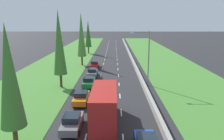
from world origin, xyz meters
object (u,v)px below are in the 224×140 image
object	(u,v)px
poplar_tree_third	(81,35)
street_light_mast	(147,55)
red_box_truck_centre_lane	(105,105)
green_sedan_left_lane	(89,82)
poplar_tree_second	(59,43)
orange_sedan_left_lane	(81,97)
red_sedan_left_lane	(95,64)
grey_sedan_left_lane	(72,122)
poplar_tree_nearest	(9,77)
grey_sedan_left_lane_fifth	(92,73)
poplar_tree_fourth	(88,34)

from	to	relation	value
poplar_tree_third	street_light_mast	size ratio (longest dim) A/B	1.39
red_box_truck_centre_lane	poplar_tree_third	bearing A→B (deg)	102.12
green_sedan_left_lane	poplar_tree_second	distance (m)	7.84
orange_sedan_left_lane	poplar_tree_second	distance (m)	10.56
red_box_truck_centre_lane	red_sedan_left_lane	world-z (taller)	red_box_truck_centre_lane
grey_sedan_left_lane	poplar_tree_nearest	size ratio (longest dim) A/B	0.42
orange_sedan_left_lane	poplar_tree_second	size ratio (longest dim) A/B	0.36
orange_sedan_left_lane	red_box_truck_centre_lane	size ratio (longest dim) A/B	0.48
grey_sedan_left_lane_fifth	poplar_tree_third	distance (m)	13.45
grey_sedan_left_lane	street_light_mast	world-z (taller)	street_light_mast
red_sedan_left_lane	red_box_truck_centre_lane	bearing A→B (deg)	-83.04
poplar_tree_nearest	poplar_tree_fourth	distance (m)	55.44
grey_sedan_left_lane_fifth	poplar_tree_nearest	xyz separation A→B (m)	(-4.03, -25.03, 5.55)
grey_sedan_left_lane_fifth	red_box_truck_centre_lane	distance (m)	20.67
poplar_tree_third	poplar_tree_fourth	world-z (taller)	poplar_tree_third
orange_sedan_left_lane	poplar_tree_fourth	xyz separation A→B (m)	(-4.03, 44.51, 5.56)
red_box_truck_centre_lane	poplar_tree_fourth	size ratio (longest dim) A/B	0.88
red_box_truck_centre_lane	poplar_tree_second	world-z (taller)	poplar_tree_second
orange_sedan_left_lane	grey_sedan_left_lane_fifth	bearing A→B (deg)	89.46
red_box_truck_centre_lane	grey_sedan_left_lane	bearing A→B (deg)	-162.27
red_box_truck_centre_lane	poplar_tree_second	distance (m)	16.29
poplar_tree_fourth	grey_sedan_left_lane_fifth	bearing A→B (deg)	-82.21
grey_sedan_left_lane	orange_sedan_left_lane	size ratio (longest dim) A/B	1.00
red_box_truck_centre_lane	green_sedan_left_lane	bearing A→B (deg)	103.10
poplar_tree_second	grey_sedan_left_lane	bearing A→B (deg)	-72.88
poplar_tree_second	street_light_mast	size ratio (longest dim) A/B	1.38
grey_sedan_left_lane	poplar_tree_fourth	size ratio (longest dim) A/B	0.42
red_sedan_left_lane	poplar_tree_second	xyz separation A→B (m)	(-4.20, -14.91, 6.43)
poplar_tree_nearest	street_light_mast	distance (m)	23.54
poplar_tree_fourth	street_light_mast	world-z (taller)	poplar_tree_fourth
red_box_truck_centre_lane	poplar_tree_nearest	xyz separation A→B (m)	(-7.25, -4.66, 4.18)
orange_sedan_left_lane	red_box_truck_centre_lane	bearing A→B (deg)	-61.89
poplar_tree_second	poplar_tree_third	bearing A→B (deg)	87.24
grey_sedan_left_lane	poplar_tree_third	size ratio (longest dim) A/B	0.36
poplar_tree_nearest	poplar_tree_second	distance (m)	18.14
poplar_tree_second	poplar_tree_fourth	xyz separation A→B (m)	(0.29, 37.33, -0.87)
grey_sedan_left_lane	street_light_mast	xyz separation A→B (m)	(9.48, 15.60, 4.42)
grey_sedan_left_lane_fifth	poplar_tree_second	bearing A→B (deg)	-122.72
red_sedan_left_lane	street_light_mast	bearing A→B (deg)	-54.75
orange_sedan_left_lane	red_sedan_left_lane	world-z (taller)	same
grey_sedan_left_lane	poplar_tree_nearest	distance (m)	7.77
grey_sedan_left_lane_fifth	poplar_tree_nearest	distance (m)	25.95
grey_sedan_left_lane	green_sedan_left_lane	xyz separation A→B (m)	(0.01, 14.74, 0.00)
poplar_tree_second	poplar_tree_nearest	bearing A→B (deg)	-88.70
green_sedan_left_lane	street_light_mast	xyz separation A→B (m)	(9.47, 0.86, 4.42)
red_sedan_left_lane	poplar_tree_fourth	xyz separation A→B (m)	(-3.91, 22.41, 5.56)
grey_sedan_left_lane	orange_sedan_left_lane	xyz separation A→B (m)	(-0.15, 7.29, 0.00)
orange_sedan_left_lane	poplar_tree_second	xyz separation A→B (m)	(-4.31, 7.18, 6.43)
grey_sedan_left_lane_fifth	poplar_tree_second	distance (m)	10.44
orange_sedan_left_lane	red_box_truck_centre_lane	distance (m)	7.24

